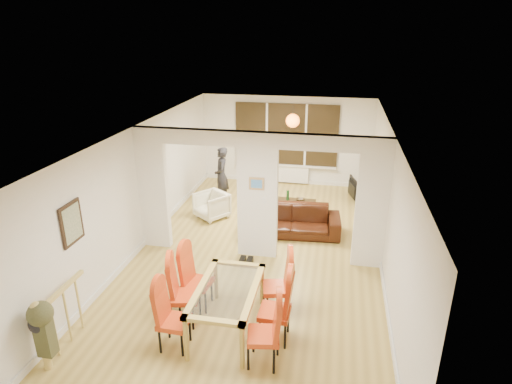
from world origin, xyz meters
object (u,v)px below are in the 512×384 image
(bottle, at_px, (288,195))
(armchair, at_px, (212,205))
(dining_chair_lc, at_px, (198,279))
(dining_chair_rb, at_px, (275,307))
(coffee_table, at_px, (296,205))
(bowl, at_px, (300,200))
(television, at_px, (351,190))
(dining_chair_ra, at_px, (263,331))
(sofa, at_px, (291,220))
(dining_table, at_px, (227,309))
(person, at_px, (222,176))
(dining_chair_la, at_px, (174,317))
(dining_chair_lb, at_px, (185,292))
(dining_chair_rc, at_px, (277,283))

(bottle, bearing_deg, armchair, -152.08)
(dining_chair_lc, relative_size, dining_chair_rb, 0.95)
(coffee_table, height_order, bowl, bowl)
(television, height_order, bottle, television)
(dining_chair_ra, bearing_deg, sofa, 81.94)
(dining_table, relative_size, television, 1.67)
(dining_table, relative_size, dining_chair_ra, 1.48)
(dining_chair_ra, relative_size, armchair, 1.53)
(dining_chair_rb, bearing_deg, dining_table, 175.58)
(person, bearing_deg, television, 86.16)
(dining_chair_la, height_order, coffee_table, dining_chair_la)
(dining_chair_lc, bearing_deg, dining_chair_lb, -92.21)
(dining_chair_rc, height_order, bottle, dining_chair_rc)
(person, xyz_separation_m, television, (3.40, 0.91, -0.49))
(television, height_order, coffee_table, television)
(dining_chair_la, relative_size, bottle, 3.70)
(dining_table, bearing_deg, armchair, 109.90)
(coffee_table, distance_m, bottle, 0.34)
(dining_chair_lb, xyz_separation_m, dining_chair_rb, (1.46, -0.14, 0.02))
(dining_chair_lb, height_order, dining_chair_rb, dining_chair_rb)
(person, bearing_deg, coffee_table, 68.36)
(dining_chair_ra, bearing_deg, dining_chair_lb, 145.01)
(person, bearing_deg, dining_chair_la, -10.63)
(dining_chair_lc, distance_m, armchair, 3.63)
(dining_chair_rc, relative_size, bottle, 3.90)
(dining_chair_rb, xyz_separation_m, sofa, (-0.17, 3.61, -0.25))
(armchair, bearing_deg, sofa, 23.79)
(dining_chair_ra, bearing_deg, dining_chair_lc, 131.08)
(person, relative_size, coffee_table, 1.53)
(dining_chair_lb, bearing_deg, dining_chair_rc, 8.57)
(bottle, bearing_deg, dining_table, -93.72)
(dining_chair_rc, xyz_separation_m, bottle, (-0.36, 4.37, -0.18))
(armchair, height_order, coffee_table, armchair)
(armchair, distance_m, television, 3.89)
(dining_chair_la, bearing_deg, bottle, 81.86)
(dining_chair_rc, xyz_separation_m, person, (-2.13, 4.42, 0.22))
(dining_chair_lc, xyz_separation_m, dining_chair_rb, (1.38, -0.56, 0.03))
(dining_chair_la, bearing_deg, person, 100.21)
(dining_chair_rc, bearing_deg, television, 64.43)
(dining_table, bearing_deg, dining_chair_la, -141.33)
(dining_chair_rc, height_order, bowl, dining_chair_rc)
(bowl, bearing_deg, bottle, -175.98)
(person, relative_size, television, 1.59)
(bowl, bearing_deg, dining_chair_lb, -105.44)
(armchair, height_order, bottle, armchair)
(bowl, bearing_deg, sofa, -92.55)
(dining_chair_lb, bearing_deg, television, 53.91)
(dining_chair_rc, xyz_separation_m, television, (1.27, 5.33, -0.27))
(dining_chair_rc, relative_size, television, 1.14)
(dining_chair_rc, height_order, armchair, dining_chair_rc)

